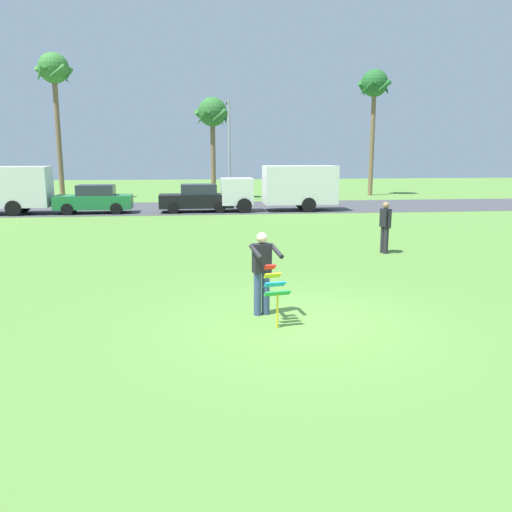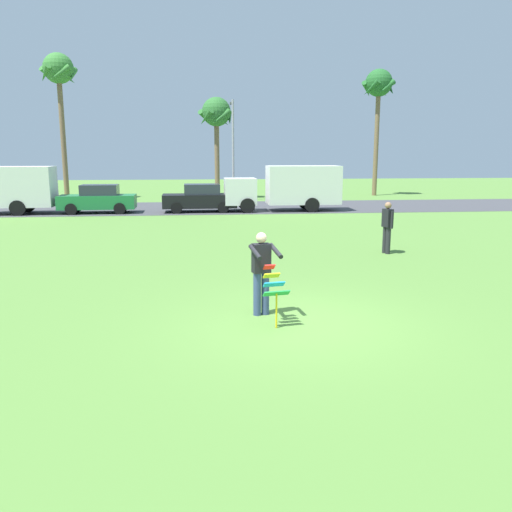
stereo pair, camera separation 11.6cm
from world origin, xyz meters
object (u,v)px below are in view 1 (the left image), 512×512
object	(u,v)px
parked_car_green	(94,200)
parked_truck_white_box	(286,187)
palm_tree_left_near	(54,76)
person_walker_near	(385,226)
person_kite_flyer	(262,270)
palm_tree_right_near	(212,116)
parked_car_black	(197,199)
palm_tree_centre_far	(374,89)
streetlight_pole	(229,144)
kite_held	(275,286)

from	to	relation	value
parked_car_green	parked_truck_white_box	size ratio (longest dim) A/B	0.63
parked_car_green	palm_tree_left_near	world-z (taller)	palm_tree_left_near
parked_truck_white_box	person_walker_near	size ratio (longest dim) A/B	3.88
person_kite_flyer	palm_tree_right_near	size ratio (longest dim) A/B	0.23
parked_car_black	palm_tree_right_near	size ratio (longest dim) A/B	0.57
palm_tree_right_near	person_walker_near	size ratio (longest dim) A/B	4.26
palm_tree_left_near	parked_truck_white_box	bearing A→B (deg)	-32.03
palm_tree_centre_far	person_walker_near	xyz separation A→B (m)	(-7.88, -24.39, -7.33)
palm_tree_right_near	palm_tree_centre_far	size ratio (longest dim) A/B	0.75
parked_truck_white_box	palm_tree_centre_far	size ratio (longest dim) A/B	0.69
parked_truck_white_box	palm_tree_centre_far	world-z (taller)	palm_tree_centre_far
parked_car_black	streetlight_pole	xyz separation A→B (m)	(2.39, 7.23, 3.22)
streetlight_pole	parked_car_black	bearing A→B (deg)	-108.31
kite_held	parked_truck_white_box	xyz separation A→B (m)	(3.84, 20.58, 0.63)
parked_truck_white_box	palm_tree_centre_far	bearing A→B (deg)	50.70
person_kite_flyer	palm_tree_centre_far	bearing A→B (deg)	67.28
parked_truck_white_box	parked_car_black	bearing A→B (deg)	179.99
parked_car_green	streetlight_pole	world-z (taller)	streetlight_pole
parked_car_green	palm_tree_centre_far	size ratio (longest dim) A/B	0.43
parked_car_black	person_walker_near	xyz separation A→B (m)	(6.17, -13.56, 0.16)
person_kite_flyer	parked_truck_white_box	distance (m)	20.30
parked_car_green	parked_car_black	xyz separation A→B (m)	(5.73, -0.00, 0.00)
parked_car_green	palm_tree_left_near	size ratio (longest dim) A/B	0.41
parked_car_black	streetlight_pole	world-z (taller)	streetlight_pole
kite_held	palm_tree_left_near	distance (m)	32.80
parked_car_green	palm_tree_right_near	distance (m)	12.73
streetlight_pole	person_walker_near	world-z (taller)	streetlight_pole
person_kite_flyer	parked_truck_white_box	bearing A→B (deg)	78.63
parked_truck_white_box	streetlight_pole	world-z (taller)	streetlight_pole
palm_tree_right_near	parked_car_green	bearing A→B (deg)	-127.54
parked_car_green	parked_car_black	world-z (taller)	same
parked_truck_white_box	person_walker_near	xyz separation A→B (m)	(0.98, -13.56, -0.48)
palm_tree_left_near	streetlight_pole	xyz separation A→B (m)	(12.06, -2.06, -4.67)
parked_truck_white_box	palm_tree_right_near	bearing A→B (deg)	112.79
palm_tree_left_near	person_walker_near	distance (m)	28.86
parked_car_green	parked_truck_white_box	world-z (taller)	parked_truck_white_box
parked_car_black	parked_car_green	bearing A→B (deg)	180.00
person_walker_near	palm_tree_right_near	bearing A→B (deg)	102.02
person_kite_flyer	palm_tree_left_near	bearing A→B (deg)	110.40
streetlight_pole	palm_tree_right_near	bearing A→B (deg)	118.58
palm_tree_right_near	kite_held	bearing A→B (deg)	-89.97
parked_car_black	parked_truck_white_box	bearing A→B (deg)	-0.01
streetlight_pole	person_walker_near	size ratio (longest dim) A/B	4.05
person_walker_near	kite_held	bearing A→B (deg)	-124.49
kite_held	person_walker_near	distance (m)	8.52
kite_held	parked_truck_white_box	distance (m)	20.95
palm_tree_centre_far	streetlight_pole	bearing A→B (deg)	-162.84
parked_car_green	palm_tree_left_near	bearing A→B (deg)	112.97
kite_held	palm_tree_right_near	world-z (taller)	palm_tree_right_near
parked_truck_white_box	palm_tree_left_near	size ratio (longest dim) A/B	0.66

